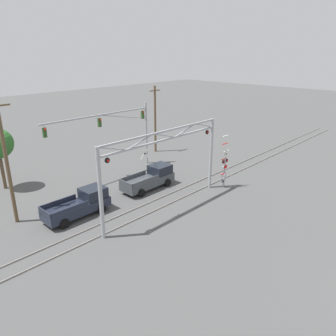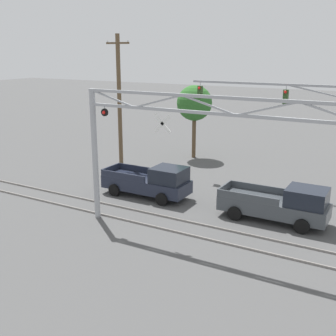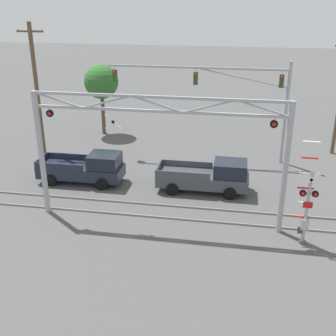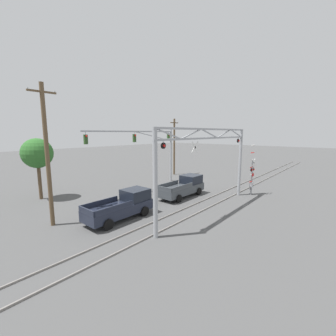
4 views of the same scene
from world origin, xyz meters
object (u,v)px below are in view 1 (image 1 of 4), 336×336
Objects in this scene: crossing_signal_mast at (224,169)px; utility_pole_right at (155,118)px; pickup_truck_lead at (151,178)px; traffic_signal_span at (123,126)px; pickup_truck_following at (81,204)px; utility_pole_left at (7,162)px; crossing_gantry at (164,159)px.

utility_pole_right is at bearing 74.30° from crossing_signal_mast.
traffic_signal_span is at bearing 76.14° from pickup_truck_lead.
crossing_signal_mast is 0.96× the size of pickup_truck_following.
utility_pole_left is at bearing 155.46° from crossing_signal_mast.
traffic_signal_span is at bearing 108.51° from crossing_signal_mast.
pickup_truck_lead is at bearing -103.86° from traffic_signal_span.
utility_pole_right is at bearing 19.82° from traffic_signal_span.
crossing_signal_mast is at bearing -24.54° from utility_pole_left.
crossing_gantry is at bearing -110.88° from traffic_signal_span.
pickup_truck_lead is 1.03× the size of pickup_truck_following.
utility_pole_right is at bearing 48.32° from crossing_gantry.
crossing_signal_mast is 7.23m from pickup_truck_lead.
utility_pole_right reaches higher than pickup_truck_following.
utility_pole_right is at bearing 26.67° from pickup_truck_following.
pickup_truck_following is at bearing 142.84° from crossing_gantry.
utility_pole_right is (3.79, 13.47, 2.51)m from crossing_signal_mast.
utility_pole_left reaches higher than pickup_truck_following.
crossing_gantry is at bearing -37.16° from pickup_truck_following.
traffic_signal_span is at bearing -160.18° from utility_pole_right.
utility_pole_left is 1.13× the size of utility_pole_right.
crossing_signal_mast is 13.89m from pickup_truck_following.
traffic_signal_span is 2.35× the size of pickup_truck_following.
utility_pole_right reaches higher than pickup_truck_lead.
utility_pole_right is (8.81, 8.36, 3.46)m from pickup_truck_lead.
crossing_signal_mast is 0.61× the size of utility_pole_right.
traffic_signal_span is at bearing 69.12° from crossing_gantry.
crossing_gantry is 7.86m from crossing_signal_mast.
traffic_signal_span is 7.16m from pickup_truck_lead.
utility_pole_left is at bearing 167.51° from pickup_truck_lead.
pickup_truck_lead is (2.37, 4.19, -3.48)m from crossing_gantry.
utility_pole_left is at bearing 147.08° from pickup_truck_following.
crossing_gantry is at bearing -131.68° from utility_pole_right.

